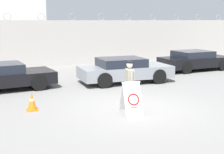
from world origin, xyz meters
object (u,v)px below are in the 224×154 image
parked_car_rear_sedan (124,70)px  barricade_sign (131,98)px  traffic_cone_near (32,101)px  security_guard (130,83)px  parked_car_front_coupe (1,76)px  parked_car_far_side (195,60)px

parked_car_rear_sedan → barricade_sign: bearing=-110.1°
traffic_cone_near → parked_car_rear_sedan: 5.86m
security_guard → traffic_cone_near: size_ratio=2.60×
security_guard → traffic_cone_near: (-3.13, 1.12, -0.60)m
traffic_cone_near → barricade_sign: bearing=-29.4°
parked_car_front_coupe → parked_car_rear_sedan: (5.65, -0.62, 0.02)m
barricade_sign → parked_car_rear_sedan: 5.17m
security_guard → parked_car_rear_sedan: security_guard is taller
parked_car_rear_sedan → parked_car_far_side: 5.85m
traffic_cone_near → parked_car_rear_sedan: (4.95, 3.11, 0.31)m
traffic_cone_near → parked_car_rear_sedan: size_ratio=0.14×
parked_car_far_side → security_guard: bearing=-142.6°
security_guard → parked_car_far_side: 9.52m
security_guard → parked_car_rear_sedan: 4.62m
barricade_sign → security_guard: bearing=77.2°
parked_car_rear_sedan → security_guard: bearing=-110.4°
traffic_cone_near → parked_car_front_coupe: parked_car_front_coupe is taller
parked_car_far_side → traffic_cone_near: bearing=-156.8°
security_guard → parked_car_front_coupe: size_ratio=0.37×
barricade_sign → parked_car_far_side: (7.61, 6.49, 0.09)m
traffic_cone_near → parked_car_rear_sedan: parked_car_rear_sedan is taller
barricade_sign → parked_car_far_side: parked_car_far_side is taller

